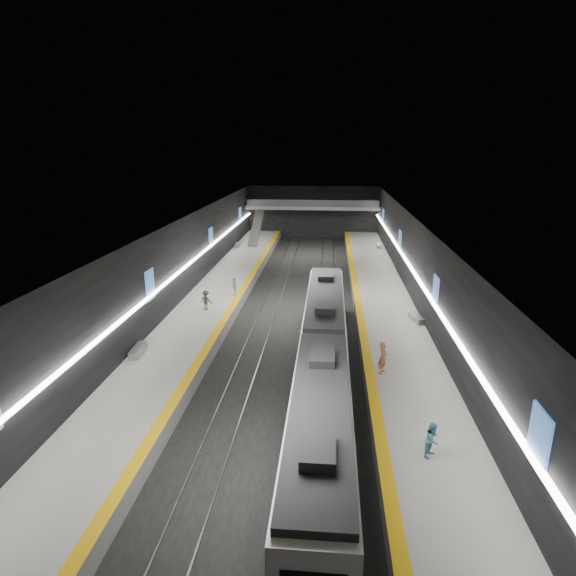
# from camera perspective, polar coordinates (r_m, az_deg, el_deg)

# --- Properties ---
(ground) EXTENTS (70.00, 70.00, 0.00)m
(ground) POSITION_cam_1_polar(r_m,az_deg,el_deg) (42.24, 1.06, -2.79)
(ground) COLOR black
(ground) RESTS_ON ground
(ceiling) EXTENTS (20.00, 70.00, 0.04)m
(ceiling) POSITION_cam_1_polar(r_m,az_deg,el_deg) (40.29, 1.12, 8.00)
(ceiling) COLOR beige
(ceiling) RESTS_ON wall_left
(wall_left) EXTENTS (0.04, 70.00, 8.00)m
(wall_left) POSITION_cam_1_polar(r_m,az_deg,el_deg) (42.92, -12.36, 2.70)
(wall_left) COLOR black
(wall_left) RESTS_ON ground
(wall_right) EXTENTS (0.04, 70.00, 8.00)m
(wall_right) POSITION_cam_1_polar(r_m,az_deg,el_deg) (41.63, 14.97, 2.10)
(wall_right) COLOR black
(wall_right) RESTS_ON ground
(wall_back) EXTENTS (20.00, 0.04, 8.00)m
(wall_back) POSITION_cam_1_polar(r_m,az_deg,el_deg) (75.46, 2.96, 8.96)
(wall_back) COLOR black
(wall_back) RESTS_ON ground
(platform_left) EXTENTS (5.00, 70.00, 1.00)m
(platform_left) POSITION_cam_1_polar(r_m,az_deg,el_deg) (43.21, -8.91, -1.85)
(platform_left) COLOR slate
(platform_left) RESTS_ON ground
(tile_surface_left) EXTENTS (5.00, 70.00, 0.02)m
(tile_surface_left) POSITION_cam_1_polar(r_m,az_deg,el_deg) (43.05, -8.94, -1.20)
(tile_surface_left) COLOR #9B9B96
(tile_surface_left) RESTS_ON platform_left
(tactile_strip_left) EXTENTS (0.60, 70.00, 0.02)m
(tactile_strip_left) POSITION_cam_1_polar(r_m,az_deg,el_deg) (42.58, -6.06, -1.28)
(tactile_strip_left) COLOR #E9AC0C
(tactile_strip_left) RESTS_ON platform_left
(platform_right) EXTENTS (5.00, 70.00, 1.00)m
(platform_right) POSITION_cam_1_polar(r_m,az_deg,el_deg) (42.26, 11.27, -2.40)
(platform_right) COLOR slate
(platform_right) RESTS_ON ground
(tile_surface_right) EXTENTS (5.00, 70.00, 0.02)m
(tile_surface_right) POSITION_cam_1_polar(r_m,az_deg,el_deg) (42.10, 11.31, -1.74)
(tile_surface_right) COLOR #9B9B96
(tile_surface_right) RESTS_ON platform_right
(tactile_strip_right) EXTENTS (0.60, 70.00, 0.02)m
(tactile_strip_right) POSITION_cam_1_polar(r_m,az_deg,el_deg) (41.90, 8.32, -1.66)
(tactile_strip_right) COLOR #E9AC0C
(tactile_strip_right) RESTS_ON platform_right
(rails) EXTENTS (6.52, 70.00, 0.12)m
(rails) POSITION_cam_1_polar(r_m,az_deg,el_deg) (42.22, 1.06, -2.72)
(rails) COLOR gray
(rails) RESTS_ON ground
(train) EXTENTS (2.69, 30.04, 3.60)m
(train) POSITION_cam_1_polar(r_m,az_deg,el_deg) (27.92, 4.16, -8.53)
(train) COLOR #0E1634
(train) RESTS_ON ground
(ad_posters) EXTENTS (19.94, 53.50, 2.20)m
(ad_posters) POSITION_cam_1_polar(r_m,az_deg,el_deg) (41.93, 1.19, 3.47)
(ad_posters) COLOR #4477CE
(ad_posters) RESTS_ON wall_left
(cove_light_left) EXTENTS (0.25, 68.60, 0.12)m
(cove_light_left) POSITION_cam_1_polar(r_m,az_deg,el_deg) (42.91, -12.09, 2.44)
(cove_light_left) COLOR white
(cove_light_left) RESTS_ON wall_left
(cove_light_right) EXTENTS (0.25, 68.60, 0.12)m
(cove_light_right) POSITION_cam_1_polar(r_m,az_deg,el_deg) (41.65, 14.67, 1.84)
(cove_light_right) COLOR white
(cove_light_right) RESTS_ON wall_right
(mezzanine_bridge) EXTENTS (20.00, 3.00, 1.50)m
(mezzanine_bridge) POSITION_cam_1_polar(r_m,az_deg,el_deg) (73.28, 2.91, 9.55)
(mezzanine_bridge) COLOR gray
(mezzanine_bridge) RESTS_ON wall_left
(escalator) EXTENTS (1.20, 7.50, 3.92)m
(escalator) POSITION_cam_1_polar(r_m,az_deg,el_deg) (67.46, -3.77, 7.09)
(escalator) COLOR #99999E
(escalator) RESTS_ON platform_left
(bench_left_near) EXTENTS (0.65, 2.07, 0.50)m
(bench_left_near) POSITION_cam_1_polar(r_m,az_deg,el_deg) (32.89, -17.35, -7.07)
(bench_left_near) COLOR #99999E
(bench_left_near) RESTS_ON platform_left
(bench_left_far) EXTENTS (0.64, 2.06, 0.50)m
(bench_left_far) POSITION_cam_1_polar(r_m,az_deg,el_deg) (64.55, -6.00, 5.11)
(bench_left_far) COLOR #99999E
(bench_left_far) RESTS_ON platform_left
(bench_right_near) EXTENTS (1.02, 2.04, 0.48)m
(bench_right_near) POSITION_cam_1_polar(r_m,az_deg,el_deg) (38.32, 14.96, -3.48)
(bench_right_near) COLOR #99999E
(bench_right_near) RESTS_ON platform_right
(bench_right_far) EXTENTS (0.57, 1.89, 0.46)m
(bench_right_far) POSITION_cam_1_polar(r_m,az_deg,el_deg) (64.68, 10.70, 4.91)
(bench_right_far) COLOR #99999E
(bench_right_far) RESTS_ON platform_right
(passenger_right_a) EXTENTS (0.72, 0.84, 1.95)m
(passenger_right_a) POSITION_cam_1_polar(r_m,az_deg,el_deg) (29.20, 11.17, -8.13)
(passenger_right_a) COLOR #B46043
(passenger_right_a) RESTS_ON platform_right
(passenger_right_b) EXTENTS (0.95, 0.99, 1.60)m
(passenger_right_b) POSITION_cam_1_polar(r_m,az_deg,el_deg) (22.67, 16.75, -16.87)
(passenger_right_b) COLOR teal
(passenger_right_b) RESTS_ON platform_right
(passenger_left_a) EXTENTS (0.78, 1.07, 1.69)m
(passenger_left_a) POSITION_cam_1_polar(r_m,az_deg,el_deg) (43.34, -6.34, 0.18)
(passenger_left_a) COLOR silver
(passenger_left_a) RESTS_ON platform_left
(passenger_left_b) EXTENTS (1.21, 0.96, 1.63)m
(passenger_left_b) POSITION_cam_1_polar(r_m,az_deg,el_deg) (39.95, -9.68, -1.44)
(passenger_left_b) COLOR #3F3D45
(passenger_left_b) RESTS_ON platform_left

